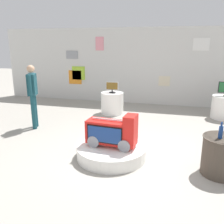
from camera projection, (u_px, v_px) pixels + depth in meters
ground_plane at (125, 154)px, 5.22m from camera, size 30.00×30.00×0.00m
back_wall_display at (151, 67)px, 9.15m from camera, size 12.08×0.13×2.83m
main_display_pedestal at (111, 152)px, 5.02m from camera, size 1.41×1.41×0.25m
novelty_firetruck_tv at (112, 133)px, 4.90m from camera, size 1.03×0.48×0.69m
display_pedestal_left_rear at (112, 103)px, 8.12m from camera, size 0.74×0.74×0.71m
tv_on_left_rear at (112, 87)px, 7.97m from camera, size 0.40×0.22×0.35m
side_table_round at (222, 156)px, 4.32m from camera, size 0.71×0.71×0.70m
bottle_on_side_table at (221, 132)px, 4.16m from camera, size 0.07×0.07×0.29m
shopper_browsing_near_truck at (33, 92)px, 6.57m from camera, size 0.32×0.53×1.72m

